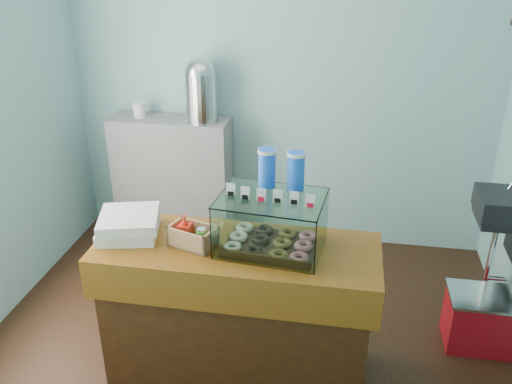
% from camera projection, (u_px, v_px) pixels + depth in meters
% --- Properties ---
extents(ground, '(3.50, 3.50, 0.00)m').
position_uv_depth(ground, '(246.00, 342.00, 3.63)').
color(ground, black).
rests_on(ground, ground).
extents(room_shell, '(3.54, 3.04, 2.82)m').
position_uv_depth(room_shell, '(249.00, 93.00, 2.90)').
color(room_shell, '#83BCBF').
rests_on(room_shell, ground).
extents(counter, '(1.60, 0.60, 0.90)m').
position_uv_depth(counter, '(238.00, 311.00, 3.21)').
color(counter, '#41220C').
rests_on(counter, ground).
extents(back_shelf, '(1.00, 0.32, 1.10)m').
position_uv_depth(back_shelf, '(173.00, 179.00, 4.71)').
color(back_shelf, gray).
rests_on(back_shelf, ground).
extents(display_case, '(0.60, 0.47, 0.53)m').
position_uv_depth(display_case, '(274.00, 217.00, 2.97)').
color(display_case, black).
rests_on(display_case, counter).
extents(condiment_crate, '(0.28, 0.22, 0.18)m').
position_uv_depth(condiment_crate, '(192.00, 235.00, 3.01)').
color(condiment_crate, tan).
rests_on(condiment_crate, counter).
extents(pastry_boxes, '(0.41, 0.40, 0.13)m').
position_uv_depth(pastry_boxes, '(129.00, 224.00, 3.12)').
color(pastry_boxes, silver).
rests_on(pastry_boxes, counter).
extents(coffee_urn, '(0.28, 0.28, 0.52)m').
position_uv_depth(coffee_urn, '(201.00, 88.00, 4.30)').
color(coffee_urn, silver).
rests_on(coffee_urn, back_shelf).
extents(red_cooler, '(0.44, 0.34, 0.38)m').
position_uv_depth(red_cooler, '(480.00, 319.00, 3.55)').
color(red_cooler, red).
rests_on(red_cooler, ground).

